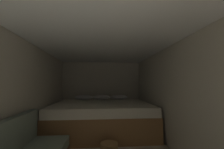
{
  "coord_description": "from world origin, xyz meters",
  "views": [
    {
      "loc": [
        -0.05,
        -0.39,
        1.27
      ],
      "look_at": [
        0.19,
        2.6,
        1.46
      ],
      "focal_mm": 23.76,
      "sensor_mm": 36.0,
      "label": 1
    }
  ],
  "objects": [
    {
      "name": "ceiling_slab",
      "position": [
        0.0,
        2.14,
        2.05
      ],
      "size": [
        2.76,
        5.26,
        0.05
      ],
      "primitive_type": "cube",
      "color": "white",
      "rests_on": "wall_left"
    },
    {
      "name": "bed",
      "position": [
        0.0,
        3.71,
        0.39
      ],
      "size": [
        2.54,
        2.05,
        0.91
      ],
      "color": "olive",
      "rests_on": "ground"
    },
    {
      "name": "wall_left",
      "position": [
        -1.36,
        2.14,
        1.01
      ],
      "size": [
        0.05,
        5.26,
        2.03
      ],
      "primitive_type": "cube",
      "color": "beige",
      "rests_on": "ground"
    },
    {
      "name": "wall_back",
      "position": [
        0.0,
        4.8,
        1.01
      ],
      "size": [
        2.76,
        0.05,
        2.03
      ],
      "primitive_type": "cube",
      "color": "beige",
      "rests_on": "ground"
    },
    {
      "name": "wall_right",
      "position": [
        1.36,
        2.14,
        1.01
      ],
      "size": [
        0.05,
        5.26,
        2.03
      ],
      "primitive_type": "cube",
      "color": "beige",
      "rests_on": "ground"
    }
  ]
}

